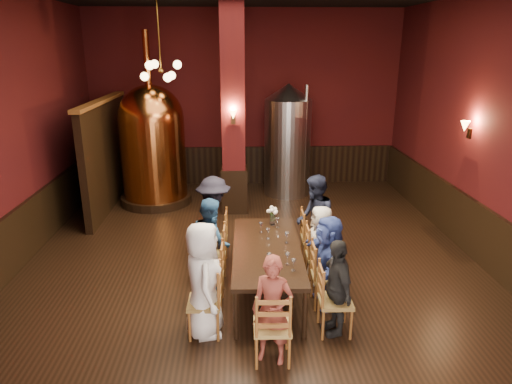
{
  "coord_description": "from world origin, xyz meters",
  "views": [
    {
      "loc": [
        -0.25,
        -7.04,
        3.63
      ],
      "look_at": [
        0.07,
        0.2,
        1.27
      ],
      "focal_mm": 32.0,
      "sensor_mm": 36.0,
      "label": 1
    }
  ],
  "objects_px": {
    "person_2": "(211,242)",
    "steel_vessel": "(288,140)",
    "person_1": "(208,265)",
    "dining_table": "(267,252)",
    "rose_vase": "(273,213)",
    "person_0": "(203,280)",
    "copper_kettle": "(153,144)"
  },
  "relations": [
    {
      "from": "steel_vessel",
      "to": "rose_vase",
      "type": "distance_m",
      "value": 4.03
    },
    {
      "from": "person_2",
      "to": "rose_vase",
      "type": "distance_m",
      "value": 1.17
    },
    {
      "from": "dining_table",
      "to": "steel_vessel",
      "type": "distance_m",
      "value": 4.99
    },
    {
      "from": "dining_table",
      "to": "person_1",
      "type": "distance_m",
      "value": 0.91
    },
    {
      "from": "person_0",
      "to": "steel_vessel",
      "type": "relative_size",
      "value": 0.56
    },
    {
      "from": "dining_table",
      "to": "person_0",
      "type": "xyz_separation_m",
      "value": [
        -0.88,
        -0.98,
        0.09
      ]
    },
    {
      "from": "person_0",
      "to": "rose_vase",
      "type": "distance_m",
      "value": 2.16
    },
    {
      "from": "person_1",
      "to": "copper_kettle",
      "type": "relative_size",
      "value": 0.32
    },
    {
      "from": "dining_table",
      "to": "person_1",
      "type": "height_order",
      "value": "person_1"
    },
    {
      "from": "dining_table",
      "to": "copper_kettle",
      "type": "relative_size",
      "value": 0.62
    },
    {
      "from": "person_1",
      "to": "steel_vessel",
      "type": "xyz_separation_m",
      "value": [
        1.7,
        5.18,
        0.74
      ]
    },
    {
      "from": "person_0",
      "to": "person_2",
      "type": "distance_m",
      "value": 1.33
    },
    {
      "from": "dining_table",
      "to": "person_0",
      "type": "bearing_deg",
      "value": -130.36
    },
    {
      "from": "person_0",
      "to": "copper_kettle",
      "type": "bearing_deg",
      "value": 6.96
    },
    {
      "from": "person_0",
      "to": "dining_table",
      "type": "bearing_deg",
      "value": -50.54
    },
    {
      "from": "person_2",
      "to": "steel_vessel",
      "type": "distance_m",
      "value": 4.86
    },
    {
      "from": "person_1",
      "to": "steel_vessel",
      "type": "bearing_deg",
      "value": -33.32
    },
    {
      "from": "steel_vessel",
      "to": "person_2",
      "type": "bearing_deg",
      "value": -110.39
    },
    {
      "from": "copper_kettle",
      "to": "dining_table",
      "type": "bearing_deg",
      "value": -61.33
    },
    {
      "from": "person_1",
      "to": "steel_vessel",
      "type": "relative_size",
      "value": 0.46
    },
    {
      "from": "person_1",
      "to": "rose_vase",
      "type": "relative_size",
      "value": 3.96
    },
    {
      "from": "dining_table",
      "to": "person_1",
      "type": "xyz_separation_m",
      "value": [
        -0.86,
        -0.31,
        -0.05
      ]
    },
    {
      "from": "dining_table",
      "to": "rose_vase",
      "type": "distance_m",
      "value": 0.96
    },
    {
      "from": "person_0",
      "to": "rose_vase",
      "type": "bearing_deg",
      "value": -37.29
    },
    {
      "from": "copper_kettle",
      "to": "steel_vessel",
      "type": "distance_m",
      "value": 3.25
    },
    {
      "from": "person_0",
      "to": "person_2",
      "type": "bearing_deg",
      "value": -10.18
    },
    {
      "from": "person_0",
      "to": "steel_vessel",
      "type": "xyz_separation_m",
      "value": [
        1.71,
        5.85,
        0.6
      ]
    },
    {
      "from": "person_1",
      "to": "person_2",
      "type": "xyz_separation_m",
      "value": [
        0.02,
        0.66,
        0.07
      ]
    },
    {
      "from": "person_2",
      "to": "copper_kettle",
      "type": "height_order",
      "value": "copper_kettle"
    },
    {
      "from": "copper_kettle",
      "to": "rose_vase",
      "type": "distance_m",
      "value": 4.26
    },
    {
      "from": "copper_kettle",
      "to": "rose_vase",
      "type": "height_order",
      "value": "copper_kettle"
    },
    {
      "from": "person_1",
      "to": "steel_vessel",
      "type": "height_order",
      "value": "steel_vessel"
    }
  ]
}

